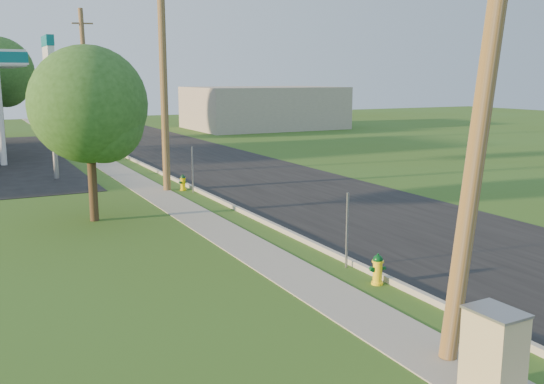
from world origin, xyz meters
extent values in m
plane|color=#375618|center=(0.00, 0.00, 0.00)|extent=(140.00, 140.00, 0.00)
cube|color=black|center=(4.50, 10.00, 0.01)|extent=(8.00, 120.00, 0.02)
cube|color=#A4A296|center=(0.50, 10.00, 0.07)|extent=(0.15, 120.00, 0.15)
cube|color=gray|center=(-1.25, 10.00, 0.01)|extent=(1.50, 120.00, 0.03)
cylinder|color=brown|center=(-0.60, -1.00, 4.75)|extent=(1.31, 0.32, 9.48)
cylinder|color=brown|center=(-0.60, 17.00, 4.90)|extent=(0.32, 0.32, 9.80)
cylinder|color=brown|center=(-0.60, 35.00, 4.75)|extent=(0.49, 0.32, 9.50)
cube|color=brown|center=(-0.60, 35.00, 8.50)|extent=(1.40, 0.10, 0.12)
cube|color=gray|center=(0.25, 4.20, 1.00)|extent=(0.05, 0.04, 2.00)
cube|color=gray|center=(0.25, 16.00, 1.00)|extent=(0.05, 0.04, 2.00)
cube|color=gray|center=(0.25, 28.20, 1.00)|extent=(0.05, 0.04, 2.00)
cylinder|color=silver|center=(-6.50, 28.70, 2.75)|extent=(0.36, 0.36, 5.50)
cylinder|color=gray|center=(-4.50, 22.50, 2.50)|extent=(0.24, 0.24, 5.00)
cube|color=silver|center=(-4.50, 22.50, 5.80)|extent=(0.30, 2.00, 2.00)
cube|color=#09656D|center=(-4.50, 22.50, 6.60)|extent=(0.34, 2.04, 0.50)
cube|color=gray|center=(18.00, 45.00, 2.00)|extent=(14.00, 10.00, 4.00)
cylinder|color=#3A2918|center=(-4.59, 12.62, 1.55)|extent=(0.30, 0.30, 3.09)
sphere|color=#274D1B|center=(-4.59, 12.62, 4.02)|extent=(3.96, 3.96, 3.96)
sphere|color=#274D1B|center=(-4.19, 12.32, 3.40)|extent=(2.72, 2.72, 2.72)
cylinder|color=#3A2918|center=(-5.71, 41.76, 2.04)|extent=(0.30, 0.30, 4.08)
sphere|color=#274D1B|center=(-5.31, 41.46, 4.49)|extent=(3.59, 3.59, 3.59)
cylinder|color=yellow|center=(0.18, 2.76, 0.03)|extent=(0.29, 0.29, 0.06)
cylinder|color=yellow|center=(0.18, 2.76, 0.31)|extent=(0.23, 0.23, 0.62)
cylinder|color=yellow|center=(0.18, 2.76, 0.57)|extent=(0.29, 0.29, 0.04)
sphere|color=#053C14|center=(0.18, 2.76, 0.62)|extent=(0.24, 0.24, 0.24)
cylinder|color=#053C14|center=(0.18, 2.76, 0.74)|extent=(0.05, 0.05, 0.06)
cylinder|color=#053C14|center=(0.15, 2.62, 0.39)|extent=(0.14, 0.15, 0.11)
cylinder|color=#053C14|center=(0.04, 2.80, 0.39)|extent=(0.12, 0.11, 0.09)
cylinder|color=#053C14|center=(0.32, 2.73, 0.39)|extent=(0.12, 0.11, 0.09)
cylinder|color=#FFD803|center=(0.04, 16.72, 0.03)|extent=(0.27, 0.27, 0.06)
cylinder|color=#FFD803|center=(0.04, 16.72, 0.29)|extent=(0.21, 0.21, 0.57)
cylinder|color=#FFD803|center=(0.04, 16.72, 0.54)|extent=(0.27, 0.27, 0.04)
sphere|color=#0E3518|center=(0.04, 16.72, 0.57)|extent=(0.22, 0.22, 0.22)
cylinder|color=#0E3518|center=(0.04, 16.72, 0.69)|extent=(0.05, 0.05, 0.06)
cylinder|color=#0E3518|center=(0.07, 16.59, 0.36)|extent=(0.13, 0.13, 0.11)
cylinder|color=#0E3518|center=(-0.09, 16.69, 0.36)|extent=(0.11, 0.10, 0.09)
cylinder|color=#0E3518|center=(0.17, 16.75, 0.36)|extent=(0.11, 0.10, 0.09)
cylinder|color=yellow|center=(0.19, 29.28, 0.03)|extent=(0.27, 0.27, 0.06)
cylinder|color=yellow|center=(0.19, 29.28, 0.29)|extent=(0.21, 0.21, 0.58)
cylinder|color=yellow|center=(0.19, 29.28, 0.54)|extent=(0.27, 0.27, 0.04)
sphere|color=#053215|center=(0.19, 29.28, 0.58)|extent=(0.22, 0.22, 0.22)
cylinder|color=#053215|center=(0.19, 29.28, 0.69)|extent=(0.05, 0.05, 0.06)
cylinder|color=#053215|center=(0.15, 29.15, 0.36)|extent=(0.13, 0.14, 0.11)
cylinder|color=#053215|center=(0.07, 29.31, 0.36)|extent=(0.12, 0.11, 0.09)
cylinder|color=#053215|center=(0.32, 29.24, 0.36)|extent=(0.12, 0.11, 0.09)
cube|color=tan|center=(-1.48, -2.35, 0.71)|extent=(0.64, 0.83, 1.42)
cube|color=gray|center=(-1.48, -2.35, 1.44)|extent=(0.68, 0.88, 0.04)
camera|label=1|loc=(-8.43, -8.50, 4.92)|focal=40.00mm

